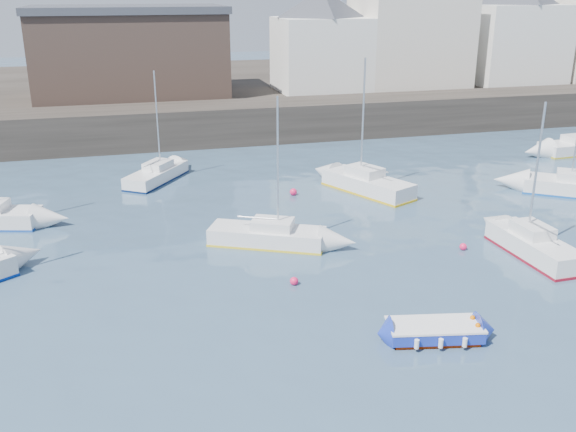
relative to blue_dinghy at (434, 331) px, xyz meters
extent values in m
plane|color=#2D4760|center=(-2.73, -2.02, -0.35)|extent=(220.00, 220.00, 0.00)
cube|color=#28231E|center=(-2.73, 32.98, 1.15)|extent=(90.00, 5.00, 3.00)
cube|color=#28231E|center=(-2.73, 50.98, 1.05)|extent=(90.00, 32.00, 2.80)
cube|color=beige|center=(17.27, 39.98, 6.95)|extent=(10.00, 8.00, 9.00)
cube|color=white|center=(28.27, 39.48, 6.20)|extent=(9.00, 7.00, 7.50)
cube|color=white|center=(8.27, 39.48, 5.70)|extent=(8.00, 7.00, 6.50)
pyramid|color=#3A3D44|center=(8.27, 39.48, 10.17)|extent=(11.14, 11.14, 2.45)
cube|color=#3D2D26|center=(-8.73, 40.98, 5.95)|extent=(16.00, 10.00, 7.00)
cube|color=#3A3D44|center=(-8.73, 40.98, 9.75)|extent=(16.40, 10.40, 0.60)
cube|color=#861E00|center=(0.00, 0.00, -0.28)|extent=(3.20, 1.80, 0.15)
cube|color=#1A31AC|center=(0.00, 0.00, 0.00)|extent=(3.49, 2.01, 0.41)
cube|color=white|center=(0.00, 0.00, 0.24)|extent=(3.56, 2.05, 0.07)
cube|color=white|center=(0.00, 0.00, 0.07)|extent=(2.76, 1.47, 0.37)
cube|color=tan|center=(0.00, 0.00, 0.16)|extent=(0.42, 1.01, 0.06)
cylinder|color=white|center=(-0.67, 0.95, -0.03)|extent=(0.17, 0.17, 0.33)
cylinder|color=white|center=(-0.98, -0.62, -0.03)|extent=(0.17, 0.17, 0.33)
cylinder|color=white|center=(0.16, 0.79, -0.03)|extent=(0.17, 0.17, 0.33)
cylinder|color=white|center=(-0.16, -0.79, -0.03)|extent=(0.17, 0.17, 0.33)
cylinder|color=white|center=(0.98, 0.62, -0.03)|extent=(0.17, 0.17, 0.33)
cylinder|color=white|center=(0.67, -0.95, -0.03)|extent=(0.17, 0.17, 0.33)
cube|color=white|center=(-3.71, 10.31, 0.06)|extent=(5.80, 4.09, 0.84)
cube|color=yellow|center=(-3.71, 10.31, -0.30)|extent=(5.86, 4.13, 0.11)
cube|color=white|center=(-3.45, 10.19, 0.72)|extent=(2.35, 2.07, 0.47)
cylinder|color=silver|center=(-3.20, 10.06, 3.70)|extent=(0.09, 0.09, 6.42)
cube|color=white|center=(7.98, 5.67, 0.13)|extent=(1.88, 5.41, 0.97)
cube|color=maroon|center=(7.98, 5.67, -0.29)|extent=(1.90, 5.47, 0.13)
cube|color=white|center=(7.98, 5.94, 0.88)|extent=(1.34, 1.92, 0.54)
cylinder|color=silver|center=(7.97, 6.20, 3.70)|extent=(0.11, 0.11, 6.17)
cube|color=white|center=(4.17, 16.94, 0.15)|extent=(4.39, 6.36, 1.00)
cube|color=gold|center=(4.17, 16.94, -0.29)|extent=(4.43, 6.43, 0.13)
cube|color=white|center=(4.04, 17.22, 0.92)|extent=(2.24, 2.56, 0.56)
cylinder|color=silver|center=(3.91, 17.50, 4.16)|extent=(0.11, 0.11, 7.03)
cube|color=white|center=(-8.15, 22.71, 0.05)|extent=(4.50, 5.40, 0.81)
cube|color=#081942|center=(-8.15, 22.71, -0.30)|extent=(4.54, 5.46, 0.11)
cube|color=white|center=(-8.00, 22.93, 0.68)|extent=(2.14, 2.29, 0.45)
cylinder|color=silver|center=(-7.84, 23.15, 3.55)|extent=(0.09, 0.09, 6.19)
sphere|color=#FF1D57|center=(-3.63, 5.62, -0.35)|extent=(0.36, 0.36, 0.36)
sphere|color=#FF1D57|center=(5.22, 7.21, -0.35)|extent=(0.35, 0.35, 0.35)
sphere|color=#FF1D57|center=(-0.37, 17.58, -0.35)|extent=(0.44, 0.44, 0.44)
camera|label=1|loc=(-10.21, -18.06, 11.53)|focal=40.00mm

